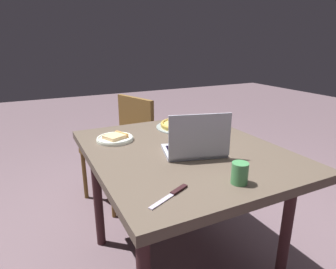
# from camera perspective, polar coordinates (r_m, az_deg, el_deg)

# --- Properties ---
(ground_plane) EXTENTS (12.00, 12.00, 0.00)m
(ground_plane) POSITION_cam_1_polar(r_m,az_deg,el_deg) (1.93, 2.65, -23.97)
(ground_plane) COLOR #6C565E
(dining_table) EXTENTS (1.15, 0.96, 0.75)m
(dining_table) POSITION_cam_1_polar(r_m,az_deg,el_deg) (1.57, 3.01, -5.49)
(dining_table) COLOR brown
(dining_table) RESTS_ON ground_plane
(laptop) EXTENTS (0.29, 0.35, 0.23)m
(laptop) POSITION_cam_1_polar(r_m,az_deg,el_deg) (1.43, 5.44, -2.23)
(laptop) COLOR #AEB1C4
(laptop) RESTS_ON dining_table
(pizza_plate) EXTENTS (0.21, 0.21, 0.04)m
(pizza_plate) POSITION_cam_1_polar(r_m,az_deg,el_deg) (1.67, -10.44, -0.73)
(pizza_plate) COLOR white
(pizza_plate) RESTS_ON dining_table
(pizza_tray) EXTENTS (0.35, 0.35, 0.04)m
(pizza_tray) POSITION_cam_1_polar(r_m,az_deg,el_deg) (1.90, 2.98, 1.95)
(pizza_tray) COLOR #92A09E
(pizza_tray) RESTS_ON dining_table
(table_knife) EXTENTS (0.11, 0.20, 0.01)m
(table_knife) POSITION_cam_1_polar(r_m,az_deg,el_deg) (1.09, 0.95, -11.71)
(table_knife) COLOR #BDB2CE
(table_knife) RESTS_ON dining_table
(drink_cup) EXTENTS (0.07, 0.07, 0.09)m
(drink_cup) POSITION_cam_1_polar(r_m,az_deg,el_deg) (1.18, 14.05, -7.41)
(drink_cup) COLOR #469153
(drink_cup) RESTS_ON dining_table
(chair_near) EXTENTS (0.57, 0.57, 0.85)m
(chair_near) POSITION_cam_1_polar(r_m,az_deg,el_deg) (2.42, -8.65, -1.48)
(chair_near) COLOR brown
(chair_near) RESTS_ON ground_plane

